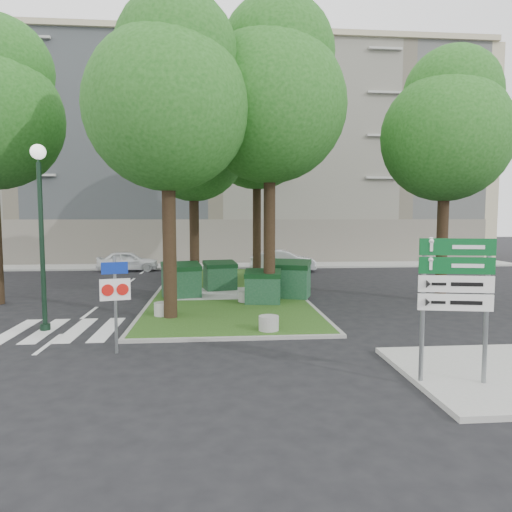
{
  "coord_description": "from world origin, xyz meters",
  "views": [
    {
      "loc": [
        0.01,
        -12.44,
        3.43
      ],
      "look_at": [
        1.44,
        3.82,
        2.0
      ],
      "focal_mm": 32.0,
      "sensor_mm": 36.0,
      "label": 1
    }
  ],
  "objects": [
    {
      "name": "apartment_building",
      "position": [
        0.0,
        26.0,
        8.0
      ],
      "size": [
        41.0,
        12.0,
        16.0
      ],
      "primitive_type": "cube",
      "color": "#BCB58D",
      "rests_on": "ground"
    },
    {
      "name": "dumpster_c",
      "position": [
        1.78,
        4.71,
        0.73
      ],
      "size": [
        1.51,
        1.16,
        1.28
      ],
      "rotation": [
        0.0,
        0.0,
        -0.15
      ],
      "color": "#10371E",
      "rests_on": "median_island"
    },
    {
      "name": "street_lamp",
      "position": [
        -5.14,
        1.54,
        3.47
      ],
      "size": [
        0.44,
        0.44,
        5.52
      ],
      "color": "black",
      "rests_on": "ground"
    },
    {
      "name": "building_sidewalk",
      "position": [
        0.0,
        18.5,
        0.06
      ],
      "size": [
        42.0,
        3.0,
        0.12
      ],
      "primitive_type": "cube",
      "color": "#999993",
      "rests_on": "ground"
    },
    {
      "name": "tree_street_right",
      "position": [
        9.09,
        5.06,
        6.98
      ],
      "size": [
        5.0,
        5.0,
        10.06
      ],
      "color": "black",
      "rests_on": "ground"
    },
    {
      "name": "tree_median_near_left",
      "position": [
        -1.41,
        2.56,
        7.32
      ],
      "size": [
        5.2,
        5.2,
        10.53
      ],
      "color": "black",
      "rests_on": "ground"
    },
    {
      "name": "directional_sign",
      "position": [
        4.7,
        -3.93,
        2.03
      ],
      "size": [
        1.42,
        0.34,
        2.88
      ],
      "rotation": [
        0.0,
        0.0,
        -0.19
      ],
      "color": "slate",
      "rests_on": "sidewalk_corner"
    },
    {
      "name": "tree_median_mid",
      "position": [
        -0.91,
        9.06,
        6.98
      ],
      "size": [
        4.8,
        4.8,
        9.99
      ],
      "color": "black",
      "rests_on": "ground"
    },
    {
      "name": "bollard_left",
      "position": [
        -1.77,
        2.79,
        0.34
      ],
      "size": [
        0.61,
        0.61,
        0.43
      ],
      "primitive_type": "cylinder",
      "color": "#A1A09B",
      "rests_on": "median_island"
    },
    {
      "name": "dumpster_d",
      "position": [
        3.0,
        5.89,
        0.85
      ],
      "size": [
        1.93,
        1.64,
        1.53
      ],
      "rotation": [
        0.0,
        0.0,
        -0.35
      ],
      "color": "#134023",
      "rests_on": "median_island"
    },
    {
      "name": "traffic_sign_pole",
      "position": [
        -2.5,
        -0.99,
        1.57
      ],
      "size": [
        0.72,
        0.22,
        2.45
      ],
      "rotation": [
        0.0,
        0.0,
        0.24
      ],
      "color": "slate",
      "rests_on": "ground"
    },
    {
      "name": "zebra_crossing",
      "position": [
        -3.75,
        1.5,
        0.01
      ],
      "size": [
        5.0,
        3.0,
        0.01
      ],
      "primitive_type": "cube",
      "color": "silver",
      "rests_on": "ground"
    },
    {
      "name": "ground",
      "position": [
        0.0,
        0.0,
        0.0
      ],
      "size": [
        120.0,
        120.0,
        0.0
      ],
      "primitive_type": "plane",
      "color": "black",
      "rests_on": "ground"
    },
    {
      "name": "median_kerb",
      "position": [
        0.5,
        8.0,
        0.05
      ],
      "size": [
        6.3,
        16.3,
        0.1
      ],
      "primitive_type": "cube",
      "color": "gray",
      "rests_on": "ground"
    },
    {
      "name": "tree_median_far",
      "position": [
        2.29,
        12.06,
        8.32
      ],
      "size": [
        5.8,
        5.8,
        11.93
      ],
      "color": "black",
      "rests_on": "ground"
    },
    {
      "name": "tree_median_near_right",
      "position": [
        2.09,
        4.56,
        7.99
      ],
      "size": [
        5.6,
        5.6,
        11.46
      ],
      "color": "black",
      "rests_on": "ground"
    },
    {
      "name": "median_island",
      "position": [
        0.5,
        8.0,
        0.06
      ],
      "size": [
        6.0,
        16.0,
        0.12
      ],
      "primitive_type": "cube",
      "color": "#1E4212",
      "rests_on": "ground"
    },
    {
      "name": "bollard_right",
      "position": [
        1.52,
        0.5,
        0.33
      ],
      "size": [
        0.59,
        0.59,
        0.42
      ],
      "primitive_type": "cylinder",
      "color": "gray",
      "rests_on": "median_island"
    },
    {
      "name": "car_silver",
      "position": [
        4.16,
        15.5,
        0.67
      ],
      "size": [
        4.22,
        1.96,
        1.34
      ],
      "primitive_type": "imported",
      "rotation": [
        0.0,
        0.0,
        1.43
      ],
      "color": "#ABADB3",
      "rests_on": "ground"
    },
    {
      "name": "dumpster_a",
      "position": [
        -1.42,
        6.26,
        0.81
      ],
      "size": [
        1.75,
        1.41,
        1.44
      ],
      "rotation": [
        0.0,
        0.0,
        0.24
      ],
      "color": "#0E361B",
      "rests_on": "median_island"
    },
    {
      "name": "dumpster_b",
      "position": [
        0.18,
        8.01,
        0.75
      ],
      "size": [
        1.6,
        1.29,
        1.31
      ],
      "rotation": [
        0.0,
        0.0,
        0.24
      ],
      "color": "#113B1D",
      "rests_on": "median_island"
    },
    {
      "name": "car_white",
      "position": [
        -5.5,
        16.46,
        0.64
      ],
      "size": [
        3.88,
        1.91,
        1.27
      ],
      "primitive_type": "imported",
      "rotation": [
        0.0,
        0.0,
        1.68
      ],
      "color": "white",
      "rests_on": "ground"
    },
    {
      "name": "bollard_mid",
      "position": [
        1.13,
        5.0,
        0.32
      ],
      "size": [
        0.57,
        0.57,
        0.4
      ],
      "primitive_type": "cylinder",
      "color": "#9B9A96",
      "rests_on": "median_island"
    },
    {
      "name": "litter_bin",
      "position": [
        3.2,
        9.01,
        0.45
      ],
      "size": [
        0.38,
        0.38,
        0.66
      ],
      "primitive_type": "cylinder",
      "color": "gold",
      "rests_on": "median_island"
    }
  ]
}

